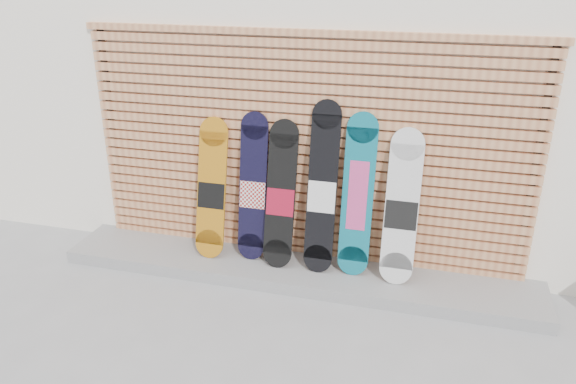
# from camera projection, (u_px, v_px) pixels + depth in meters

# --- Properties ---
(ground) EXTENTS (80.00, 80.00, 0.00)m
(ground) POSITION_uv_depth(u_px,v_px,m) (293.00, 319.00, 4.81)
(ground) COLOR gray
(ground) RESTS_ON ground
(building) EXTENTS (12.00, 5.00, 3.60)m
(building) POSITION_uv_depth(u_px,v_px,m) (401.00, 48.00, 7.11)
(building) COLOR white
(building) RESTS_ON ground
(concrete_step) EXTENTS (4.60, 0.70, 0.12)m
(concrete_step) POSITION_uv_depth(u_px,v_px,m) (296.00, 271.00, 5.43)
(concrete_step) COLOR gray
(concrete_step) RESTS_ON ground
(slat_wall) EXTENTS (4.26, 0.08, 2.29)m
(slat_wall) POSITION_uv_depth(u_px,v_px,m) (304.00, 149.00, 5.24)
(slat_wall) COLOR #BE794F
(slat_wall) RESTS_ON ground
(snowboard_0) EXTENTS (0.29, 0.35, 1.35)m
(snowboard_0) POSITION_uv_depth(u_px,v_px,m) (212.00, 190.00, 5.43)
(snowboard_0) COLOR #A96812
(snowboard_0) RESTS_ON concrete_step
(snowboard_1) EXTENTS (0.27, 0.27, 1.43)m
(snowboard_1) POSITION_uv_depth(u_px,v_px,m) (253.00, 188.00, 5.36)
(snowboard_1) COLOR black
(snowboard_1) RESTS_ON concrete_step
(snowboard_2) EXTENTS (0.28, 0.36, 1.38)m
(snowboard_2) POSITION_uv_depth(u_px,v_px,m) (281.00, 196.00, 5.26)
(snowboard_2) COLOR black
(snowboard_2) RESTS_ON concrete_step
(snowboard_3) EXTENTS (0.27, 0.34, 1.59)m
(snowboard_3) POSITION_uv_depth(u_px,v_px,m) (322.00, 190.00, 5.13)
(snowboard_3) COLOR black
(snowboard_3) RESTS_ON concrete_step
(snowboard_4) EXTENTS (0.28, 0.30, 1.50)m
(snowboard_4) POSITION_uv_depth(u_px,v_px,m) (358.00, 196.00, 5.09)
(snowboard_4) COLOR #0C6173
(snowboard_4) RESTS_ON concrete_step
(snowboard_5) EXTENTS (0.30, 0.36, 1.39)m
(snowboard_5) POSITION_uv_depth(u_px,v_px,m) (402.00, 208.00, 4.99)
(snowboard_5) COLOR silver
(snowboard_5) RESTS_ON concrete_step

